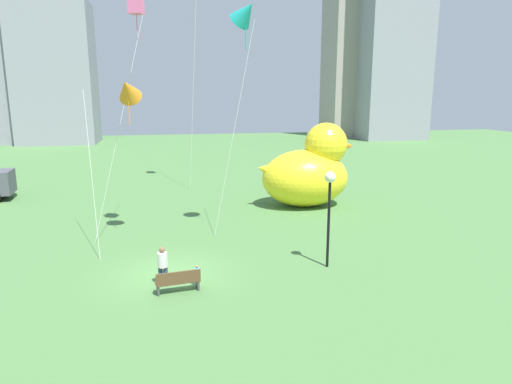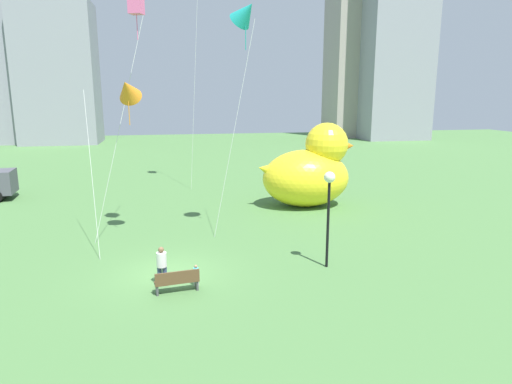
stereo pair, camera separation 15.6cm
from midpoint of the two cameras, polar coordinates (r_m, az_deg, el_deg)
ground_plane at (r=19.79m, az=-10.68°, el=-10.16°), size 140.00×140.00×0.00m
park_bench at (r=17.84m, az=-9.71°, el=-11.02°), size 1.74×0.67×0.90m
person_adult at (r=18.43m, az=-11.60°, el=-8.95°), size 0.39×0.39×1.60m
person_child at (r=18.30m, az=-7.35°, el=-10.29°), size 0.22×0.22×0.88m
giant_inflatable_duck at (r=30.72m, az=6.91°, el=2.64°), size 6.81×4.37×5.64m
lamppost at (r=19.51m, az=9.45°, el=-0.14°), size 0.48×0.48×4.28m
city_skyline at (r=77.28m, az=-6.42°, el=19.59°), size 69.98×16.21×40.65m
kite_pink at (r=23.46m, az=-14.80°, el=22.06°), size 3.09×3.09×12.26m
kite_teal at (r=22.96m, az=-1.12°, el=21.70°), size 2.53×2.58×12.04m
kite_orange at (r=23.03m, az=-15.74°, el=12.35°), size 3.00×3.81×8.48m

